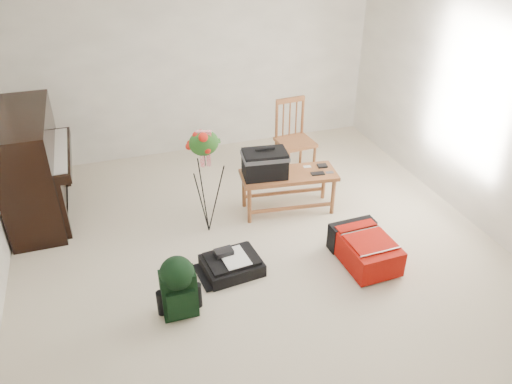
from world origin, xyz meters
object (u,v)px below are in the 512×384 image
object	(u,v)px
piano	(33,169)
bench	(273,168)
red_suitcase	(363,246)
flower_stand	(206,183)
dining_chair	(294,139)
black_duffel	(232,264)
green_backpack	(178,285)

from	to	relation	value
piano	bench	size ratio (longest dim) A/B	1.31
bench	red_suitcase	xyz separation A→B (m)	(0.58, -1.11, -0.44)
piano	flower_stand	bearing A→B (deg)	-28.42
piano	dining_chair	distance (m)	3.17
dining_chair	flower_stand	distance (m)	1.70
black_duffel	green_backpack	distance (m)	0.78
bench	dining_chair	distance (m)	1.04
red_suitcase	flower_stand	world-z (taller)	flower_stand
piano	green_backpack	xyz separation A→B (m)	(1.22, -2.14, -0.26)
dining_chair	green_backpack	world-z (taller)	dining_chair
black_duffel	flower_stand	distance (m)	0.92
black_duffel	green_backpack	bearing A→B (deg)	-150.55
red_suitcase	flower_stand	size ratio (longest dim) A/B	0.58
red_suitcase	flower_stand	xyz separation A→B (m)	(-1.38, 0.99, 0.45)
dining_chair	black_duffel	world-z (taller)	dining_chair
piano	dining_chair	world-z (taller)	piano
piano	red_suitcase	distance (m)	3.73
bench	green_backpack	xyz separation A→B (m)	(-1.35, -1.30, -0.26)
piano	black_duffel	distance (m)	2.55
bench	flower_stand	distance (m)	0.81
piano	green_backpack	bearing A→B (deg)	-60.26
bench	green_backpack	size ratio (longest dim) A/B	1.86
black_duffel	green_backpack	size ratio (longest dim) A/B	0.98
red_suitcase	green_backpack	xyz separation A→B (m)	(-1.93, -0.19, 0.18)
bench	flower_stand	size ratio (longest dim) A/B	0.91
flower_stand	bench	bearing A→B (deg)	27.39
bench	green_backpack	bearing A→B (deg)	-128.91
dining_chair	flower_stand	bearing A→B (deg)	-150.52
piano	bench	world-z (taller)	piano
green_backpack	flower_stand	size ratio (longest dim) A/B	0.49
green_backpack	red_suitcase	bearing A→B (deg)	6.29
bench	red_suitcase	bearing A→B (deg)	-55.33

